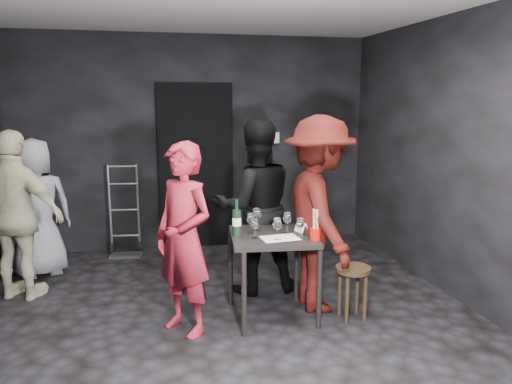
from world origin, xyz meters
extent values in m
cube|color=black|center=(0.00, 0.00, 0.00)|extent=(4.50, 5.00, 0.02)
cube|color=black|center=(0.00, 2.50, 1.35)|extent=(4.50, 0.04, 2.70)
cube|color=black|center=(0.00, -2.50, 1.35)|extent=(4.50, 0.04, 2.70)
cube|color=black|center=(2.25, 0.00, 1.35)|extent=(0.04, 5.00, 2.70)
cube|color=black|center=(0.00, 2.44, 1.05)|extent=(0.95, 0.10, 2.10)
cube|color=#B7B7B2|center=(0.85, 2.45, 1.45)|extent=(0.12, 0.06, 0.12)
cube|color=#B7B7B2|center=(1.05, 2.45, 1.40)|extent=(0.10, 0.06, 0.14)
cylinder|color=#B2B2B7|center=(-1.08, 2.28, 0.56)|extent=(0.03, 0.03, 1.12)
cylinder|color=#B2B2B7|center=(-0.74, 2.28, 0.56)|extent=(0.03, 0.03, 1.12)
cube|color=#B2B2B7|center=(-0.91, 2.16, 0.01)|extent=(0.37, 0.20, 0.03)
cylinder|color=black|center=(-1.08, 2.31, 0.08)|extent=(0.04, 0.16, 0.16)
cylinder|color=black|center=(-0.74, 2.31, 0.08)|extent=(0.04, 0.16, 0.16)
cube|color=black|center=(0.42, 0.12, 0.73)|extent=(0.72, 0.72, 0.04)
cylinder|color=black|center=(0.10, -0.20, 0.35)|extent=(0.04, 0.04, 0.71)
cylinder|color=black|center=(0.74, -0.20, 0.35)|extent=(0.04, 0.04, 0.71)
cylinder|color=black|center=(0.10, 0.44, 0.35)|extent=(0.04, 0.04, 0.71)
cylinder|color=black|center=(0.74, 0.44, 0.35)|extent=(0.04, 0.04, 0.71)
cylinder|color=black|center=(1.10, -0.07, 0.45)|extent=(0.31, 0.31, 0.04)
cylinder|color=black|center=(1.18, 0.01, 0.21)|extent=(0.04, 0.04, 0.41)
cylinder|color=black|center=(1.01, 0.01, 0.21)|extent=(0.04, 0.04, 0.41)
cylinder|color=black|center=(1.01, -0.15, 0.21)|extent=(0.04, 0.04, 0.41)
cylinder|color=black|center=(1.18, -0.15, 0.21)|extent=(0.04, 0.04, 0.41)
imported|color=maroon|center=(-0.35, 0.00, 0.83)|extent=(0.69, 0.72, 1.66)
imported|color=black|center=(0.41, 0.76, 0.98)|extent=(0.96, 0.54, 1.95)
imported|color=#380C08|center=(0.88, 0.23, 1.04)|extent=(0.64, 1.35, 2.09)
imported|color=beige|center=(-1.84, 1.06, 0.89)|extent=(1.15, 0.89, 1.77)
imported|color=gray|center=(-1.79, 1.69, 0.75)|extent=(0.83, 0.66, 1.51)
cube|color=white|center=(0.45, 0.00, 0.75)|extent=(0.33, 0.24, 0.00)
cylinder|color=black|center=(0.11, 0.16, 0.86)|extent=(0.08, 0.08, 0.22)
cylinder|color=black|center=(0.11, 0.16, 1.02)|extent=(0.03, 0.03, 0.09)
cylinder|color=white|center=(0.11, 0.16, 0.87)|extent=(0.08, 0.08, 0.07)
cylinder|color=red|center=(0.73, -0.11, 0.80)|extent=(0.09, 0.09, 0.10)
camera|label=1|loc=(-0.63, -3.92, 1.91)|focal=35.00mm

